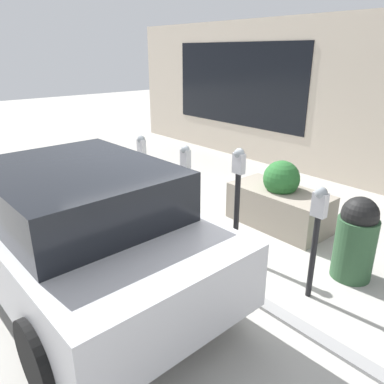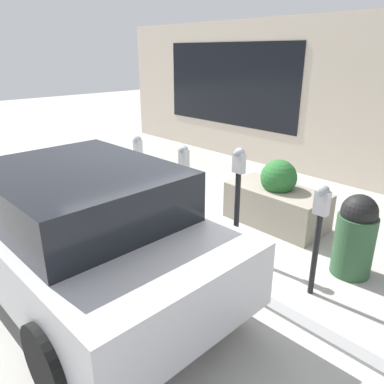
{
  "view_description": "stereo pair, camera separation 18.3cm",
  "coord_description": "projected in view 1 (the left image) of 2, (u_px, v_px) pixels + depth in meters",
  "views": [
    {
      "loc": [
        -3.61,
        2.95,
        2.68
      ],
      "look_at": [
        0.0,
        -0.14,
        0.88
      ],
      "focal_mm": 35.0,
      "sensor_mm": 36.0,
      "label": 1
    },
    {
      "loc": [
        -3.49,
        3.09,
        2.68
      ],
      "look_at": [
        0.0,
        -0.14,
        0.88
      ],
      "focal_mm": 35.0,
      "sensor_mm": 36.0,
      "label": 2
    }
  ],
  "objects": [
    {
      "name": "parking_meter_second",
      "position": [
        238.0,
        189.0,
        4.89
      ],
      "size": [
        0.16,
        0.14,
        1.53
      ],
      "color": "black",
      "rests_on": "ground_plane"
    },
    {
      "name": "planter_box",
      "position": [
        279.0,
        202.0,
        6.0
      ],
      "size": [
        1.59,
        0.81,
        1.09
      ],
      "color": "gray",
      "rests_on": "ground_plane"
    },
    {
      "name": "building_facade",
      "position": [
        358.0,
        103.0,
        7.42
      ],
      "size": [
        14.36,
        0.17,
        3.4
      ],
      "color": "beige",
      "rests_on": "ground_plane"
    },
    {
      "name": "trash_bin",
      "position": [
        356.0,
        238.0,
        4.56
      ],
      "size": [
        0.49,
        0.49,
        1.07
      ],
      "color": "#2D5133",
      "rests_on": "ground_plane"
    },
    {
      "name": "parking_meter_nearest",
      "position": [
        317.0,
        224.0,
        4.05
      ],
      "size": [
        0.16,
        0.13,
        1.35
      ],
      "color": "black",
      "rests_on": "ground_plane"
    },
    {
      "name": "parking_meter_fourth",
      "position": [
        142.0,
        163.0,
        6.46
      ],
      "size": [
        0.16,
        0.13,
        1.34
      ],
      "color": "black",
      "rests_on": "ground_plane"
    },
    {
      "name": "parking_meter_middle",
      "position": [
        186.0,
        173.0,
        5.63
      ],
      "size": [
        0.15,
        0.13,
        1.38
      ],
      "color": "black",
      "rests_on": "ground_plane"
    },
    {
      "name": "curb_strip",
      "position": [
        180.0,
        253.0,
        5.25
      ],
      "size": [
        14.36,
        0.16,
        0.04
      ],
      "color": "gray",
      "rests_on": "ground_plane"
    },
    {
      "name": "parked_car_front",
      "position": [
        77.0,
        226.0,
        4.23
      ],
      "size": [
        4.01,
        2.02,
        1.55
      ],
      "rotation": [
        0.0,
        0.0,
        0.03
      ],
      "color": "#B7B7BC",
      "rests_on": "ground_plane"
    },
    {
      "name": "ground_plane",
      "position": [
        185.0,
        252.0,
        5.31
      ],
      "size": [
        40.0,
        40.0,
        0.0
      ],
      "primitive_type": "plane",
      "color": "#ADAAA3"
    }
  ]
}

